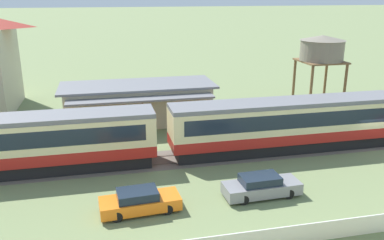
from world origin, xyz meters
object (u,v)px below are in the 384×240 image
parked_car_orange (140,201)px  passenger_train (290,122)px  station_building (138,103)px  water_tower (322,49)px  parked_car_grey (261,186)px

parked_car_orange → passenger_train: bearing=25.6°
station_building → water_tower: (19.04, 0.94, 4.30)m
passenger_train → parked_car_orange: size_ratio=12.53×
passenger_train → parked_car_grey: (-5.00, -6.70, -1.58)m
station_building → parked_car_grey: (5.78, -16.26, -1.23)m
water_tower → parked_car_orange: bearing=-139.8°
station_building → parked_car_grey: size_ratio=3.00×
passenger_train → water_tower: size_ratio=7.55×
station_building → parked_car_orange: 16.60m
water_tower → parked_car_orange: size_ratio=1.66×
passenger_train → parked_car_grey: 8.51m
water_tower → parked_car_orange: (-20.63, -17.41, -5.54)m
water_tower → parked_car_grey: bearing=-127.6°
station_building → parked_car_orange: bearing=-95.5°
water_tower → parked_car_grey: 22.41m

